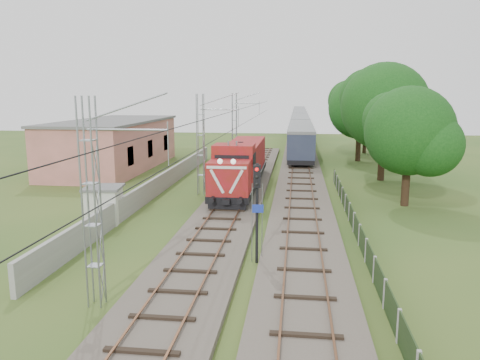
# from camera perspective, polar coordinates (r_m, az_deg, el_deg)

# --- Properties ---
(ground) EXTENTS (140.00, 140.00, 0.00)m
(ground) POSITION_cam_1_polar(r_m,az_deg,el_deg) (25.88, -3.56, -7.65)
(ground) COLOR #2F511E
(ground) RESTS_ON ground
(track_main) EXTENTS (4.20, 70.00, 0.45)m
(track_main) POSITION_cam_1_polar(r_m,az_deg,el_deg) (32.47, -1.31, -3.50)
(track_main) COLOR #6B6054
(track_main) RESTS_ON ground
(track_side) EXTENTS (4.20, 80.00, 0.45)m
(track_side) POSITION_cam_1_polar(r_m,az_deg,el_deg) (44.86, 7.43, 0.37)
(track_side) COLOR #6B6054
(track_side) RESTS_ON ground
(catenary) EXTENTS (3.31, 70.00, 8.00)m
(catenary) POSITION_cam_1_polar(r_m,az_deg,el_deg) (37.15, -4.74, 4.32)
(catenary) COLOR gray
(catenary) RESTS_ON ground
(boundary_wall) EXTENTS (0.25, 40.00, 1.50)m
(boundary_wall) POSITION_cam_1_polar(r_m,az_deg,el_deg) (38.52, -9.85, -0.54)
(boundary_wall) COLOR #9E9E99
(boundary_wall) RESTS_ON ground
(station_building) EXTENTS (8.40, 20.40, 5.22)m
(station_building) POSITION_cam_1_polar(r_m,az_deg,el_deg) (52.26, -15.09, 4.26)
(station_building) COLOR #D97D75
(station_building) RESTS_ON ground
(fence) EXTENTS (0.12, 32.00, 1.20)m
(fence) POSITION_cam_1_polar(r_m,az_deg,el_deg) (28.38, 13.74, -5.02)
(fence) COLOR black
(fence) RESTS_ON ground
(locomotive) EXTENTS (2.95, 16.85, 4.28)m
(locomotive) POSITION_cam_1_polar(r_m,az_deg,el_deg) (38.94, 0.17, 1.93)
(locomotive) COLOR black
(locomotive) RESTS_ON ground
(coach_rake) EXTENTS (3.02, 90.02, 3.49)m
(coach_rake) POSITION_cam_1_polar(r_m,az_deg,el_deg) (93.60, 7.29, 7.13)
(coach_rake) COLOR black
(coach_rake) RESTS_ON ground
(signal_post) EXTENTS (0.54, 0.42, 4.86)m
(signal_post) POSITION_cam_1_polar(r_m,az_deg,el_deg) (21.96, 2.08, -1.92)
(signal_post) COLOR black
(signal_post) RESTS_ON ground
(relay_hut) EXTENTS (2.55, 2.55, 2.33)m
(relay_hut) POSITION_cam_1_polar(r_m,az_deg,el_deg) (30.63, -16.24, -2.88)
(relay_hut) COLOR silver
(relay_hut) RESTS_ON ground
(tree_a) EXTENTS (6.63, 6.31, 8.59)m
(tree_a) POSITION_cam_1_polar(r_m,az_deg,el_deg) (35.31, 20.06, 5.52)
(tree_a) COLOR #3D2519
(tree_a) RESTS_ON ground
(tree_b) EXTENTS (8.36, 7.96, 10.83)m
(tree_b) POSITION_cam_1_polar(r_m,az_deg,el_deg) (45.11, 17.34, 8.45)
(tree_b) COLOR #3D2519
(tree_b) RESTS_ON ground
(tree_c) EXTENTS (7.74, 7.37, 10.04)m
(tree_c) POSITION_cam_1_polar(r_m,az_deg,el_deg) (57.34, 14.52, 8.46)
(tree_c) COLOR #3D2519
(tree_c) RESTS_ON ground
(tree_d) EXTENTS (5.89, 5.61, 7.63)m
(tree_d) POSITION_cam_1_polar(r_m,az_deg,el_deg) (65.23, 15.15, 7.33)
(tree_d) COLOR #3D2519
(tree_d) RESTS_ON ground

